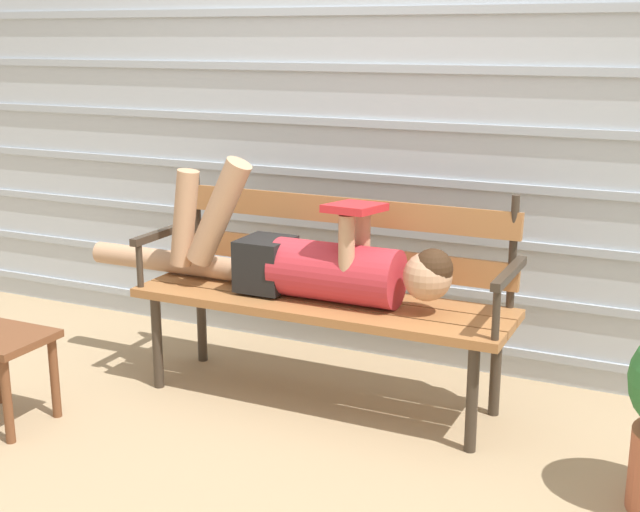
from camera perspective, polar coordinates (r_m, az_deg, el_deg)
ground_plane at (r=3.60m, az=-0.41°, el=-9.94°), size 12.00×12.00×0.00m
house_siding at (r=3.92m, az=3.96°, el=8.84°), size 5.26×0.08×2.21m
park_bench at (r=3.53m, az=0.47°, el=-1.84°), size 1.58×0.46×0.90m
reclining_person at (r=3.48m, az=-1.21°, el=-0.29°), size 1.73×0.26×0.57m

